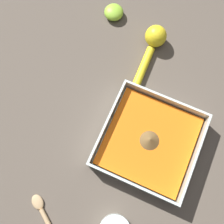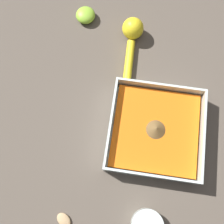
% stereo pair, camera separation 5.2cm
% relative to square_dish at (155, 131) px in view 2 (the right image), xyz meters
% --- Properties ---
extents(ground_plane, '(4.00, 4.00, 0.00)m').
position_rel_square_dish_xyz_m(ground_plane, '(-0.01, -0.02, -0.02)').
color(ground_plane, brown).
extents(square_dish, '(0.25, 0.25, 0.06)m').
position_rel_square_dish_xyz_m(square_dish, '(0.00, 0.00, 0.00)').
color(square_dish, silver).
rests_on(square_dish, ground_plane).
extents(lemon_squeezer, '(0.20, 0.06, 0.06)m').
position_rel_square_dish_xyz_m(lemon_squeezer, '(-0.27, -0.10, 0.01)').
color(lemon_squeezer, yellow).
rests_on(lemon_squeezer, ground_plane).
extents(lemon_half, '(0.06, 0.06, 0.03)m').
position_rel_square_dish_xyz_m(lemon_half, '(-0.33, -0.25, -0.01)').
color(lemon_half, '#93CC38').
rests_on(lemon_half, ground_plane).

